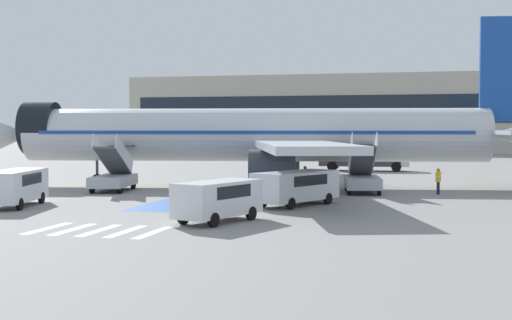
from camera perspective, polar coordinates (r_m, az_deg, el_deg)
name	(u,v)px	position (r m, az deg, el deg)	size (l,w,h in m)	color
ground_plane	(269,187)	(51.60, 1.01, -2.14)	(600.00, 600.00, 0.00)	gray
apron_leadline_yellow	(254,186)	(51.68, -0.16, -2.13)	(0.20, 77.20, 0.01)	gold
apron_stand_patch_blue	(209,200)	(41.83, -3.75, -3.25)	(5.67, 12.14, 0.01)	#2856A8
apron_walkway_bar_0	(48,228)	(31.53, -16.34, -5.27)	(0.44, 3.60, 0.01)	silver
apron_walkway_bar_1	(73,229)	(30.94, -14.42, -5.39)	(0.44, 3.60, 0.01)	silver
apron_walkway_bar_2	(99,230)	(30.38, -12.43, -5.52)	(0.44, 3.60, 0.01)	silver
apron_walkway_bar_3	(126,231)	(29.86, -10.37, -5.64)	(0.44, 3.60, 0.01)	silver
apron_walkway_bar_4	(153,233)	(29.38, -8.23, -5.76)	(0.44, 3.60, 0.01)	silver
airliner	(264,135)	(51.46, 0.67, 2.01)	(43.12, 36.70, 12.04)	silver
boarding_stairs_forward	(113,177)	(48.84, -11.33, -1.31)	(3.01, 5.49, 3.88)	#ADB2BA
boarding_stairs_aft	(362,178)	(47.11, 8.50, -1.42)	(3.01, 5.49, 3.99)	#ADB2BA
fuel_tanker	(364,154)	(71.21, 8.61, 0.46)	(8.88, 3.05, 3.27)	#38383D
service_van_0	(15,185)	(40.60, -18.71, -1.88)	(3.00, 5.71, 1.96)	silver
service_van_2	(218,197)	(32.13, -3.06, -3.00)	(3.23, 4.96, 1.86)	silver
service_van_3	(296,185)	(38.98, 3.21, -2.00)	(4.21, 5.89, 1.87)	silver
ground_crew_0	(273,178)	(47.33, 1.38, -1.43)	(0.47, 0.46, 1.64)	black
ground_crew_1	(305,176)	(48.27, 3.94, -1.33)	(0.48, 0.44, 1.68)	#2D2D33
ground_crew_2	(438,179)	(46.94, 14.37, -1.52)	(0.36, 0.48, 1.67)	#191E38
traffic_cone_0	(205,192)	(43.61, -4.07, -2.61)	(0.56, 0.56, 0.62)	orange
terminal_building	(440,113)	(127.83, 14.52, 3.64)	(111.45, 12.10, 13.54)	#B2AD9E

